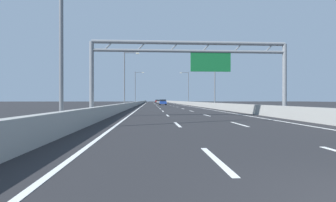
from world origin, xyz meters
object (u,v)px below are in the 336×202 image
(sign_gantry, at_px, (193,59))
(streetlamp_right_mid, at_px, (213,77))
(streetlamp_right_far, at_px, (188,86))
(silver_car, at_px, (159,102))
(streetlamp_left_far, at_px, (136,86))
(streetlamp_left_near, at_px, (66,19))
(white_car, at_px, (164,101))
(red_car, at_px, (157,101))
(blue_car, at_px, (163,102))
(streetlamp_left_mid, at_px, (126,76))

(sign_gantry, height_order, streetlamp_right_mid, streetlamp_right_mid)
(streetlamp_right_far, distance_m, silver_car, 25.69)
(streetlamp_left_far, height_order, streetlamp_right_far, same)
(streetlamp_left_near, relative_size, white_car, 2.27)
(streetlamp_right_far, relative_size, red_car, 2.04)
(streetlamp_left_near, distance_m, streetlamp_right_far, 65.81)
(streetlamp_left_near, distance_m, streetlamp_right_mid, 35.35)
(streetlamp_right_mid, bearing_deg, sign_gantry, -107.37)
(blue_car, bearing_deg, silver_car, 90.37)
(silver_car, bearing_deg, white_car, 84.37)
(streetlamp_right_mid, relative_size, streetlamp_left_far, 1.00)
(streetlamp_right_far, bearing_deg, blue_car, -155.00)
(streetlamp_left_far, xyz_separation_m, white_car, (11.05, 61.06, -4.64))
(streetlamp_left_near, height_order, silver_car, streetlamp_left_near)
(white_car, bearing_deg, sign_gantry, -91.66)
(sign_gantry, bearing_deg, silver_car, 90.20)
(silver_car, relative_size, blue_car, 0.94)
(sign_gantry, xyz_separation_m, blue_car, (-0.11, 51.78, -4.09))
(streetlamp_right_mid, relative_size, white_car, 2.27)
(streetlamp_left_mid, distance_m, red_car, 94.14)
(streetlamp_right_far, height_order, silver_car, streetlamp_right_far)
(streetlamp_left_far, relative_size, blue_car, 2.08)
(red_car, bearing_deg, white_car, -9.97)
(sign_gantry, height_order, blue_car, sign_gantry)
(streetlamp_left_mid, bearing_deg, streetlamp_left_near, -90.00)
(streetlamp_left_mid, xyz_separation_m, silver_car, (7.40, 56.16, -4.65))
(streetlamp_left_mid, bearing_deg, streetlamp_right_far, 65.02)
(silver_car, height_order, blue_car, blue_car)
(streetlamp_left_mid, xyz_separation_m, streetlamp_right_far, (14.93, 32.05, 0.00))
(streetlamp_right_far, height_order, red_car, streetlamp_right_far)
(streetlamp_left_far, distance_m, red_car, 62.30)
(streetlamp_right_mid, distance_m, red_car, 94.13)
(white_car, bearing_deg, streetlamp_left_mid, -96.77)
(streetlamp_left_near, height_order, streetlamp_right_far, same)
(silver_car, bearing_deg, streetlamp_right_far, -72.66)
(streetlamp_right_far, bearing_deg, sign_gantry, -97.48)
(streetlamp_right_mid, distance_m, silver_car, 56.85)
(red_car, bearing_deg, streetlamp_right_mid, -85.48)
(streetlamp_left_mid, height_order, streetlamp_right_mid, same)
(silver_car, distance_m, blue_car, 27.54)
(streetlamp_left_near, distance_m, blue_car, 61.31)
(streetlamp_left_mid, bearing_deg, silver_car, 82.49)
(streetlamp_left_mid, bearing_deg, white_car, 83.23)
(sign_gantry, distance_m, streetlamp_right_far, 55.68)
(streetlamp_left_mid, distance_m, white_car, 93.87)
(sign_gantry, xyz_separation_m, streetlamp_right_far, (7.24, 55.20, 0.54))
(streetlamp_right_mid, height_order, streetlamp_left_far, same)
(streetlamp_left_far, bearing_deg, blue_car, -24.32)
(red_car, height_order, blue_car, red_car)
(blue_car, bearing_deg, streetlamp_right_mid, -75.60)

